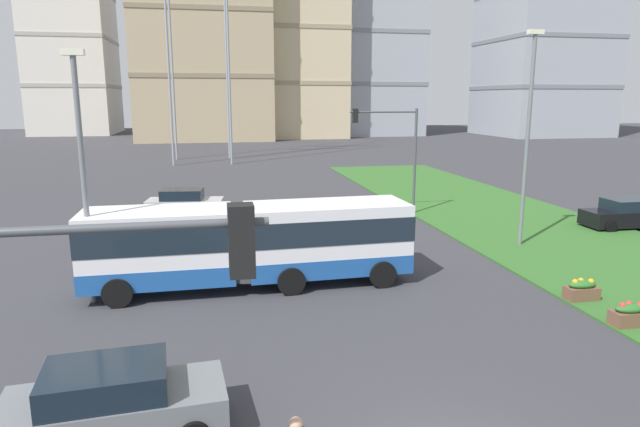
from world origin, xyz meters
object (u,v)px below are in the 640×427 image
streetlight_left (83,168)px  car_grey_wagon (113,403)px  articulated_bus (251,243)px  flower_planter_1 (630,314)px  traffic_light_near_left (42,374)px  car_black_sedan (626,214)px  streetlight_median (528,132)px  apartment_tower_eastcentre (376,38)px  traffic_light_far_right (395,143)px  car_silver_hatch (184,203)px  flower_planter_2 (582,290)px

streetlight_left → car_grey_wagon: bearing=-76.6°
articulated_bus → streetlight_left: streetlight_left is taller
flower_planter_1 → streetlight_left: streetlight_left is taller
car_grey_wagon → traffic_light_near_left: traffic_light_near_left is taller
articulated_bus → car_black_sedan: bearing=15.1°
car_black_sedan → traffic_light_near_left: 30.60m
streetlight_median → apartment_tower_eastcentre: apartment_tower_eastcentre is taller
car_black_sedan → articulated_bus: bearing=-164.9°
car_grey_wagon → traffic_light_far_right: traffic_light_far_right is taller
articulated_bus → car_black_sedan: articulated_bus is taller
car_black_sedan → traffic_light_near_left: size_ratio=0.78×
traffic_light_near_left → streetlight_median: streetlight_median is taller
traffic_light_near_left → car_black_sedan: bearing=39.3°
car_black_sedan → car_silver_hatch: (-23.33, 7.98, 0.00)m
articulated_bus → streetlight_median: streetlight_median is taller
flower_planter_1 → streetlight_left: bearing=161.7°
flower_planter_2 → car_grey_wagon: bearing=-160.7°
flower_planter_1 → streetlight_median: streetlight_median is taller
flower_planter_1 → apartment_tower_eastcentre: apartment_tower_eastcentre is taller
articulated_bus → flower_planter_1: articulated_bus is taller
car_silver_hatch → streetlight_median: 19.37m
car_black_sedan → traffic_light_far_right: 13.01m
flower_planter_2 → traffic_light_far_right: size_ratio=0.18×
car_grey_wagon → flower_planter_1: car_grey_wagon is taller
flower_planter_1 → traffic_light_far_right: traffic_light_far_right is taller
car_black_sedan → flower_planter_1: car_black_sedan is taller
traffic_light_near_left → streetlight_left: 13.35m
traffic_light_far_right → streetlight_median: 8.81m
car_black_sedan → streetlight_median: streetlight_median is taller
car_grey_wagon → apartment_tower_eastcentre: 103.08m
streetlight_median → streetlight_left: bearing=-168.0°
car_silver_hatch → streetlight_median: size_ratio=0.47×
car_grey_wagon → traffic_light_near_left: (0.29, -4.93, 3.19)m
car_grey_wagon → flower_planter_1: 14.67m
car_silver_hatch → traffic_light_near_left: 27.45m
flower_planter_1 → streetlight_left: size_ratio=0.13×
articulated_bus → car_black_sedan: size_ratio=2.69×
streetlight_left → flower_planter_2: bearing=-11.0°
car_silver_hatch → flower_planter_2: 22.20m
car_grey_wagon → traffic_light_near_left: size_ratio=0.79×
traffic_light_far_right → apartment_tower_eastcentre: size_ratio=0.17×
streetlight_median → apartment_tower_eastcentre: (17.93, 83.55, 12.92)m
car_silver_hatch → traffic_light_near_left: size_ratio=0.81×
car_black_sedan → apartment_tower_eastcentre: size_ratio=0.12×
car_grey_wagon → apartment_tower_eastcentre: apartment_tower_eastcentre is taller
car_silver_hatch → flower_planter_1: 23.97m
car_silver_hatch → streetlight_median: (15.79, -10.24, 4.58)m
flower_planter_2 → streetlight_median: size_ratio=0.11×
flower_planter_1 → traffic_light_near_left: size_ratio=0.19×
articulated_bus → apartment_tower_eastcentre: size_ratio=0.33×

